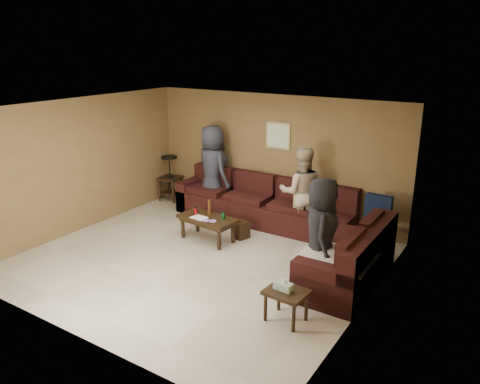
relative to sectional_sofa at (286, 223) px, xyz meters
The scene contains 10 objects.
room 2.18m from the sectional_sofa, 118.22° to the right, with size 5.60×5.50×2.50m.
sectional_sofa is the anchor object (origin of this frame).
coffee_table 1.43m from the sectional_sofa, 147.08° to the right, with size 1.12×0.64×0.73m.
end_table_left 3.34m from the sectional_sofa, 169.24° to the left, with size 0.51×0.51×1.03m.
side_table_right 2.62m from the sectional_sofa, 62.84° to the right, with size 0.55×0.46×0.58m.
waste_bin 0.85m from the sectional_sofa, 154.30° to the right, with size 0.26×0.26×0.31m, color black.
wall_art 1.82m from the sectional_sofa, 126.63° to the left, with size 0.52×0.04×0.52m.
person_left 2.20m from the sectional_sofa, 164.41° to the left, with size 0.90×0.59×1.84m, color #2A2E3B.
person_middle 0.64m from the sectional_sofa, 73.08° to the left, with size 0.81×0.63×1.68m, color tan.
person_right 1.73m from the sectional_sofa, 45.44° to the right, with size 0.80×0.52×1.64m, color black.
Camera 1 is at (4.37, -5.58, 3.43)m, focal length 35.00 mm.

